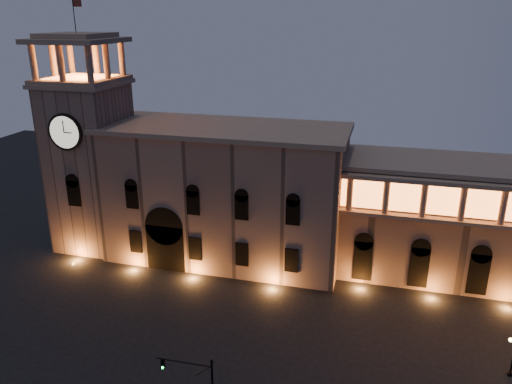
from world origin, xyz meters
The scene contains 4 objects.
ground centered at (0.00, 0.00, 0.00)m, with size 160.00×160.00×0.00m, color black.
government_building centered at (-2.08, 21.93, 8.77)m, with size 30.80×12.80×17.60m.
clock_tower centered at (-20.50, 20.98, 12.50)m, with size 9.80×9.80×32.40m.
colonnade_wing centered at (32.00, 23.92, 7.33)m, with size 40.60×11.50×14.50m.
Camera 1 is at (17.33, -35.41, 30.62)m, focal length 35.00 mm.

